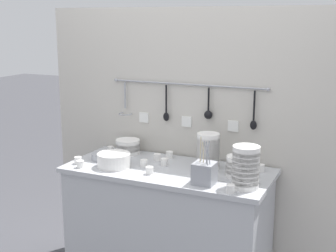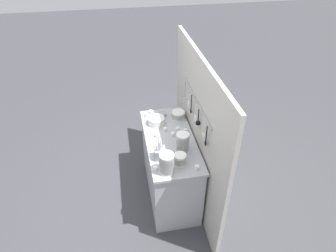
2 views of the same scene
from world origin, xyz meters
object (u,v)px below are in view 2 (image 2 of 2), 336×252
(cup_edge_far, at_px, (151,112))
(cutlery_caddy, at_px, (160,153))
(cup_by_caddy, at_px, (147,115))
(bowl_stack_short_front, at_px, (167,164))
(steel_mixing_bowl, at_px, (162,115))
(cup_front_left, at_px, (185,131))
(cup_mid_row, at_px, (157,135))
(bowl_stack_wide_centre, at_px, (178,115))
(bowl_stack_tall_left, at_px, (180,159))
(cup_edge_near, at_px, (174,112))
(cup_back_right, at_px, (178,129))
(bowl_stack_back_corner, at_px, (183,142))
(cup_front_right, at_px, (173,134))
(plate_stack, at_px, (156,121))
(cup_beside_plates, at_px, (197,167))
(cup_centre, at_px, (165,129))
(cup_back_left, at_px, (155,168))

(cup_edge_far, bearing_deg, cutlery_caddy, -0.83)
(cutlery_caddy, xyz_separation_m, cup_by_caddy, (-0.82, -0.05, -0.04))
(cup_edge_far, distance_m, cup_by_caddy, 0.09)
(bowl_stack_short_front, relative_size, steel_mixing_bowl, 1.95)
(cup_front_left, bearing_deg, cup_mid_row, -85.24)
(cutlery_caddy, bearing_deg, bowl_stack_wide_centre, 153.17)
(bowl_stack_tall_left, distance_m, cup_edge_near, 0.97)
(bowl_stack_wide_centre, distance_m, cup_back_right, 0.27)
(cup_edge_far, height_order, cup_by_caddy, same)
(cup_edge_far, bearing_deg, cup_front_left, 36.67)
(steel_mixing_bowl, bearing_deg, cup_front_left, 29.68)
(bowl_stack_back_corner, height_order, cup_edge_near, bowl_stack_back_corner)
(bowl_stack_short_front, relative_size, cup_front_right, 5.16)
(plate_stack, bearing_deg, cup_by_caddy, -151.16)
(bowl_stack_tall_left, height_order, cup_front_right, bowl_stack_tall_left)
(cup_beside_plates, height_order, cup_by_caddy, same)
(bowl_stack_wide_centre, height_order, cup_by_caddy, bowl_stack_wide_centre)
(cup_edge_far, bearing_deg, cup_front_right, 20.73)
(cup_beside_plates, xyz_separation_m, cup_edge_near, (-1.07, -0.03, 0.00))
(cup_mid_row, distance_m, cup_back_right, 0.28)
(steel_mixing_bowl, height_order, cutlery_caddy, cutlery_caddy)
(cup_edge_far, distance_m, cup_edge_near, 0.31)
(cup_edge_near, bearing_deg, cup_centre, -27.07)
(bowl_stack_short_front, distance_m, cup_by_caddy, 1.06)
(cup_mid_row, xyz_separation_m, cup_edge_near, (-0.46, 0.30, 0.00))
(cup_front_left, distance_m, cup_front_right, 0.17)
(bowl_stack_tall_left, bearing_deg, steel_mixing_bowl, -177.28)
(bowl_stack_wide_centre, distance_m, cup_centre, 0.33)
(cup_back_right, bearing_deg, cup_by_caddy, -138.15)
(cup_front_left, distance_m, cup_back_right, 0.10)
(cup_beside_plates, distance_m, cup_edge_near, 1.07)
(cup_centre, height_order, cup_edge_near, same)
(cup_beside_plates, relative_size, cup_front_left, 1.00)
(bowl_stack_back_corner, relative_size, cup_front_left, 4.89)
(cup_back_left, height_order, cup_edge_near, same)
(cup_beside_plates, height_order, cup_front_left, same)
(bowl_stack_back_corner, distance_m, bowl_stack_wide_centre, 0.63)
(bowl_stack_back_corner, distance_m, cup_by_caddy, 0.81)
(bowl_stack_tall_left, xyz_separation_m, cup_by_caddy, (-0.96, -0.24, -0.04))
(cup_centre, bearing_deg, cup_back_left, -18.63)
(bowl_stack_back_corner, height_order, cup_back_left, bowl_stack_back_corner)
(bowl_stack_tall_left, relative_size, bowl_stack_short_front, 0.54)
(cup_edge_far, relative_size, cup_back_right, 1.00)
(cup_back_right, bearing_deg, cup_front_right, -41.55)
(steel_mixing_bowl, bearing_deg, cutlery_caddy, -10.60)
(bowl_stack_tall_left, distance_m, cup_front_right, 0.49)
(bowl_stack_tall_left, distance_m, cutlery_caddy, 0.24)
(cup_beside_plates, xyz_separation_m, cup_centre, (-0.70, -0.21, 0.00))
(bowl_stack_wide_centre, relative_size, cup_mid_row, 3.59)
(cup_edge_far, bearing_deg, plate_stack, 9.42)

